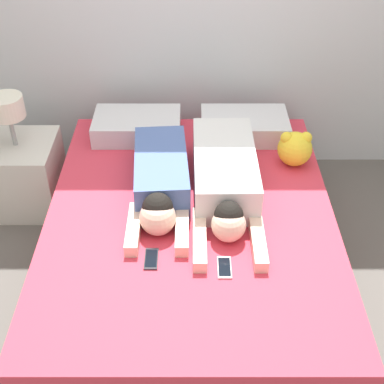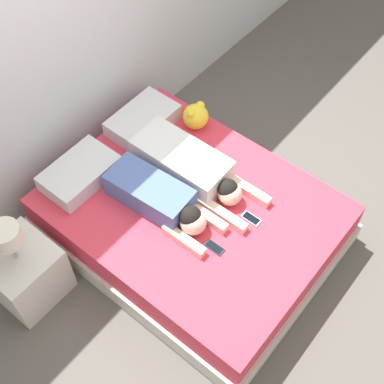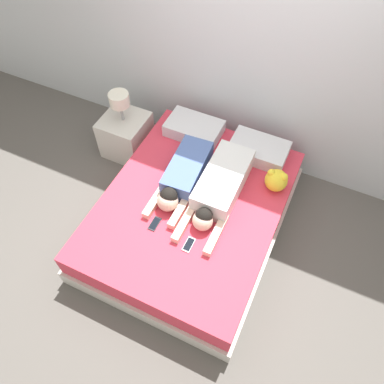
{
  "view_description": "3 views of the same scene",
  "coord_description": "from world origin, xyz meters",
  "px_view_note": "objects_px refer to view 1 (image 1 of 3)",
  "views": [
    {
      "loc": [
        0.01,
        -2.3,
        2.4
      ],
      "look_at": [
        0.0,
        0.0,
        0.61
      ],
      "focal_mm": 50.0,
      "sensor_mm": 36.0,
      "label": 1
    },
    {
      "loc": [
        -1.81,
        -1.48,
        3.78
      ],
      "look_at": [
        0.0,
        0.0,
        0.61
      ],
      "focal_mm": 50.0,
      "sensor_mm": 36.0,
      "label": 2
    },
    {
      "loc": [
        0.85,
        -1.82,
        3.35
      ],
      "look_at": [
        0.0,
        0.0,
        0.61
      ],
      "focal_mm": 35.0,
      "sensor_mm": 36.0,
      "label": 3
    }
  ],
  "objects_px": {
    "person_right": "(227,178)",
    "cell_phone_left": "(153,259)",
    "cell_phone_right": "(226,268)",
    "nightstand": "(24,171)",
    "pillow_head_right": "(246,126)",
    "bed": "(192,243)",
    "pillow_head_left": "(139,126)",
    "person_left": "(162,182)",
    "plush_toy": "(297,148)"
  },
  "relations": [
    {
      "from": "pillow_head_left",
      "to": "pillow_head_right",
      "type": "xyz_separation_m",
      "value": [
        0.73,
        0.0,
        0.0
      ]
    },
    {
      "from": "bed",
      "to": "plush_toy",
      "type": "distance_m",
      "value": 0.89
    },
    {
      "from": "plush_toy",
      "to": "cell_phone_right",
      "type": "bearing_deg",
      "value": -117.55
    },
    {
      "from": "cell_phone_right",
      "to": "nightstand",
      "type": "height_order",
      "value": "nightstand"
    },
    {
      "from": "cell_phone_left",
      "to": "cell_phone_right",
      "type": "height_order",
      "value": "same"
    },
    {
      "from": "plush_toy",
      "to": "pillow_head_left",
      "type": "bearing_deg",
      "value": 161.57
    },
    {
      "from": "bed",
      "to": "plush_toy",
      "type": "relative_size",
      "value": 9.43
    },
    {
      "from": "cell_phone_left",
      "to": "nightstand",
      "type": "xyz_separation_m",
      "value": [
        -0.95,
        1.02,
        -0.19
      ]
    },
    {
      "from": "pillow_head_left",
      "to": "person_left",
      "type": "relative_size",
      "value": 0.61
    },
    {
      "from": "person_left",
      "to": "cell_phone_right",
      "type": "relative_size",
      "value": 6.45
    },
    {
      "from": "pillow_head_right",
      "to": "cell_phone_left",
      "type": "bearing_deg",
      "value": -115.19
    },
    {
      "from": "pillow_head_left",
      "to": "nightstand",
      "type": "distance_m",
      "value": 0.84
    },
    {
      "from": "person_right",
      "to": "nightstand",
      "type": "xyz_separation_m",
      "value": [
        -1.35,
        0.47,
        -0.29
      ]
    },
    {
      "from": "bed",
      "to": "cell_phone_left",
      "type": "height_order",
      "value": "cell_phone_left"
    },
    {
      "from": "cell_phone_left",
      "to": "nightstand",
      "type": "height_order",
      "value": "nightstand"
    },
    {
      "from": "pillow_head_left",
      "to": "person_right",
      "type": "relative_size",
      "value": 0.52
    },
    {
      "from": "person_left",
      "to": "nightstand",
      "type": "xyz_separation_m",
      "value": [
        -0.98,
        0.5,
        -0.28
      ]
    },
    {
      "from": "person_left",
      "to": "plush_toy",
      "type": "relative_size",
      "value": 4.23
    },
    {
      "from": "pillow_head_right",
      "to": "person_right",
      "type": "distance_m",
      "value": 0.67
    },
    {
      "from": "bed",
      "to": "nightstand",
      "type": "bearing_deg",
      "value": 150.4
    },
    {
      "from": "person_right",
      "to": "plush_toy",
      "type": "distance_m",
      "value": 0.55
    },
    {
      "from": "bed",
      "to": "person_right",
      "type": "distance_m",
      "value": 0.44
    },
    {
      "from": "pillow_head_right",
      "to": "person_right",
      "type": "relative_size",
      "value": 0.52
    },
    {
      "from": "pillow_head_right",
      "to": "plush_toy",
      "type": "relative_size",
      "value": 2.56
    },
    {
      "from": "person_right",
      "to": "cell_phone_left",
      "type": "relative_size",
      "value": 7.55
    },
    {
      "from": "pillow_head_right",
      "to": "cell_phone_right",
      "type": "xyz_separation_m",
      "value": [
        -0.19,
        -1.26,
        -0.07
      ]
    },
    {
      "from": "nightstand",
      "to": "pillow_head_right",
      "type": "bearing_deg",
      "value": 6.62
    },
    {
      "from": "pillow_head_right",
      "to": "cell_phone_left",
      "type": "relative_size",
      "value": 3.91
    },
    {
      "from": "bed",
      "to": "person_right",
      "type": "relative_size",
      "value": 1.91
    },
    {
      "from": "nightstand",
      "to": "cell_phone_right",
      "type": "bearing_deg",
      "value": -39.34
    },
    {
      "from": "person_right",
      "to": "cell_phone_right",
      "type": "distance_m",
      "value": 0.62
    },
    {
      "from": "pillow_head_right",
      "to": "person_right",
      "type": "bearing_deg",
      "value": -104.21
    },
    {
      "from": "pillow_head_left",
      "to": "person_right",
      "type": "distance_m",
      "value": 0.86
    },
    {
      "from": "plush_toy",
      "to": "pillow_head_right",
      "type": "bearing_deg",
      "value": 130.29
    },
    {
      "from": "person_right",
      "to": "cell_phone_left",
      "type": "xyz_separation_m",
      "value": [
        -0.4,
        -0.55,
        -0.11
      ]
    },
    {
      "from": "pillow_head_right",
      "to": "bed",
      "type": "bearing_deg",
      "value": -113.71
    },
    {
      "from": "pillow_head_left",
      "to": "cell_phone_right",
      "type": "distance_m",
      "value": 1.37
    },
    {
      "from": "cell_phone_left",
      "to": "cell_phone_right",
      "type": "xyz_separation_m",
      "value": [
        0.37,
        -0.06,
        0.0
      ]
    },
    {
      "from": "bed",
      "to": "pillow_head_left",
      "type": "relative_size",
      "value": 3.68
    },
    {
      "from": "bed",
      "to": "plush_toy",
      "type": "xyz_separation_m",
      "value": [
        0.65,
        0.49,
        0.35
      ]
    },
    {
      "from": "person_left",
      "to": "cell_phone_right",
      "type": "distance_m",
      "value": 0.68
    },
    {
      "from": "person_left",
      "to": "person_right",
      "type": "xyz_separation_m",
      "value": [
        0.37,
        0.03,
        0.01
      ]
    },
    {
      "from": "person_left",
      "to": "plush_toy",
      "type": "height_order",
      "value": "plush_toy"
    },
    {
      "from": "pillow_head_right",
      "to": "person_left",
      "type": "distance_m",
      "value": 0.86
    },
    {
      "from": "cell_phone_right",
      "to": "nightstand",
      "type": "bearing_deg",
      "value": 140.66
    },
    {
      "from": "nightstand",
      "to": "cell_phone_left",
      "type": "bearing_deg",
      "value": -47.06
    },
    {
      "from": "plush_toy",
      "to": "person_right",
      "type": "bearing_deg",
      "value": -145.49
    },
    {
      "from": "person_left",
      "to": "plush_toy",
      "type": "xyz_separation_m",
      "value": [
        0.82,
        0.34,
        0.01
      ]
    },
    {
      "from": "cell_phone_left",
      "to": "plush_toy",
      "type": "relative_size",
      "value": 0.66
    },
    {
      "from": "pillow_head_right",
      "to": "person_left",
      "type": "bearing_deg",
      "value": -128.47
    }
  ]
}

